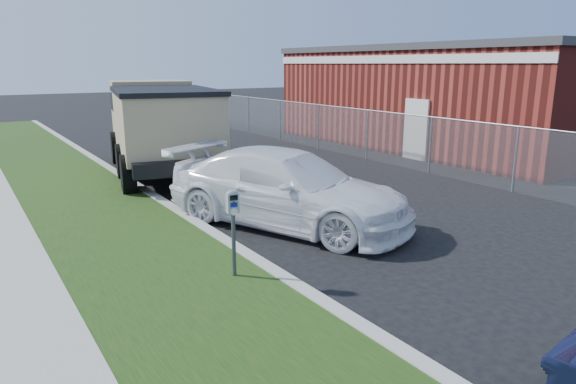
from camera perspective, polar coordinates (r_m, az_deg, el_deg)
ground at (r=10.36m, az=9.60°, el=-5.47°), size 120.00×120.00×0.00m
streetside at (r=9.78m, az=-24.58°, el=-7.37°), size 6.12×50.00×0.15m
chainlink_fence at (r=19.11m, az=8.84°, el=7.37°), size 0.06×30.06×30.00m
brick_building at (r=24.08m, az=18.16°, el=10.26°), size 9.20×14.20×4.17m
parking_meter at (r=8.04m, az=-6.13°, el=-2.47°), size 0.21×0.16×1.41m
white_wagon at (r=11.17m, az=-0.54°, el=0.49°), size 4.39×6.01×1.62m
dump_truck at (r=17.12m, az=-14.03°, el=7.52°), size 4.16×7.67×2.85m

